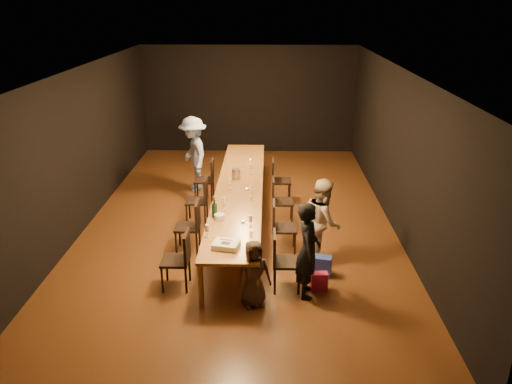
{
  "coord_description": "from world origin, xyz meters",
  "views": [
    {
      "loc": [
        0.55,
        -9.07,
        4.2
      ],
      "look_at": [
        0.35,
        -0.89,
        1.0
      ],
      "focal_mm": 35.0,
      "sensor_mm": 36.0,
      "label": 1
    }
  ],
  "objects_px": {
    "chair_left_2": "(197,200)",
    "child": "(254,274)",
    "chair_left_3": "(204,180)",
    "chair_right_0": "(287,261)",
    "ice_bucket": "(236,174)",
    "woman_birthday": "(308,250)",
    "woman_tan": "(323,221)",
    "chair_left_1": "(187,226)",
    "birthday_cake": "(226,245)",
    "champagne_bottle": "(214,207)",
    "chair_left_0": "(175,260)",
    "man_blue": "(194,154)",
    "chair_right_2": "(283,201)",
    "chair_right_3": "(281,180)",
    "plate_stack": "(219,217)",
    "chair_right_1": "(284,227)",
    "table": "(239,190)"
  },
  "relations": [
    {
      "from": "chair_left_2",
      "to": "child",
      "type": "xyz_separation_m",
      "value": [
        1.21,
        -2.86,
        0.05
      ]
    },
    {
      "from": "chair_right_3",
      "to": "woman_birthday",
      "type": "relative_size",
      "value": 0.62
    },
    {
      "from": "table",
      "to": "woman_tan",
      "type": "relative_size",
      "value": 4.07
    },
    {
      "from": "champagne_bottle",
      "to": "birthday_cake",
      "type": "bearing_deg",
      "value": -75.47
    },
    {
      "from": "chair_right_1",
      "to": "birthday_cake",
      "type": "bearing_deg",
      "value": -34.75
    },
    {
      "from": "chair_left_1",
      "to": "woman_birthday",
      "type": "bearing_deg",
      "value": -124.17
    },
    {
      "from": "table",
      "to": "chair_right_2",
      "type": "xyz_separation_m",
      "value": [
        0.85,
        0.0,
        -0.24
      ]
    },
    {
      "from": "woman_birthday",
      "to": "woman_tan",
      "type": "height_order",
      "value": "woman_birthday"
    },
    {
      "from": "chair_left_1",
      "to": "woman_birthday",
      "type": "relative_size",
      "value": 0.62
    },
    {
      "from": "chair_right_3",
      "to": "man_blue",
      "type": "distance_m",
      "value": 2.13
    },
    {
      "from": "chair_right_2",
      "to": "chair_left_1",
      "type": "bearing_deg",
      "value": -54.78
    },
    {
      "from": "birthday_cake",
      "to": "ice_bucket",
      "type": "distance_m",
      "value": 3.02
    },
    {
      "from": "chair_right_1",
      "to": "man_blue",
      "type": "relative_size",
      "value": 0.54
    },
    {
      "from": "chair_left_2",
      "to": "chair_left_3",
      "type": "bearing_deg",
      "value": 0.0
    },
    {
      "from": "woman_tan",
      "to": "woman_birthday",
      "type": "bearing_deg",
      "value": 160.48
    },
    {
      "from": "chair_right_3",
      "to": "birthday_cake",
      "type": "bearing_deg",
      "value": -13.76
    },
    {
      "from": "chair_right_1",
      "to": "chair_right_3",
      "type": "relative_size",
      "value": 1.0
    },
    {
      "from": "chair_right_3",
      "to": "chair_left_3",
      "type": "height_order",
      "value": "same"
    },
    {
      "from": "chair_left_3",
      "to": "champagne_bottle",
      "type": "bearing_deg",
      "value": -168.97
    },
    {
      "from": "child",
      "to": "chair_left_3",
      "type": "bearing_deg",
      "value": 88.87
    },
    {
      "from": "woman_tan",
      "to": "chair_left_1",
      "type": "bearing_deg",
      "value": 79.86
    },
    {
      "from": "chair_left_0",
      "to": "man_blue",
      "type": "bearing_deg",
      "value": 4.08
    },
    {
      "from": "chair_right_1",
      "to": "chair_right_3",
      "type": "bearing_deg",
      "value": 180.0
    },
    {
      "from": "chair_right_2",
      "to": "chair_left_1",
      "type": "relative_size",
      "value": 1.0
    },
    {
      "from": "chair_left_3",
      "to": "man_blue",
      "type": "height_order",
      "value": "man_blue"
    },
    {
      "from": "table",
      "to": "woman_birthday",
      "type": "relative_size",
      "value": 4.02
    },
    {
      "from": "chair_right_2",
      "to": "child",
      "type": "height_order",
      "value": "child"
    },
    {
      "from": "chair_left_1",
      "to": "man_blue",
      "type": "height_order",
      "value": "man_blue"
    },
    {
      "from": "chair_left_3",
      "to": "table",
      "type": "bearing_deg",
      "value": -144.69
    },
    {
      "from": "woman_tan",
      "to": "ice_bucket",
      "type": "distance_m",
      "value": 2.56
    },
    {
      "from": "woman_birthday",
      "to": "woman_tan",
      "type": "relative_size",
      "value": 1.01
    },
    {
      "from": "chair_right_3",
      "to": "champagne_bottle",
      "type": "xyz_separation_m",
      "value": [
        -1.18,
        -2.64,
        0.47
      ]
    },
    {
      "from": "chair_right_2",
      "to": "chair_right_3",
      "type": "relative_size",
      "value": 1.0
    },
    {
      "from": "chair_right_0",
      "to": "ice_bucket",
      "type": "bearing_deg",
      "value": -162.06
    },
    {
      "from": "woman_birthday",
      "to": "chair_left_0",
      "type": "bearing_deg",
      "value": 87.91
    },
    {
      "from": "champagne_bottle",
      "to": "table",
      "type": "bearing_deg",
      "value": 76.96
    },
    {
      "from": "chair_left_1",
      "to": "chair_left_3",
      "type": "distance_m",
      "value": 2.4
    },
    {
      "from": "chair_left_2",
      "to": "woman_birthday",
      "type": "distance_m",
      "value": 3.26
    },
    {
      "from": "chair_left_1",
      "to": "chair_left_3",
      "type": "bearing_deg",
      "value": 0.0
    },
    {
      "from": "man_blue",
      "to": "ice_bucket",
      "type": "distance_m",
      "value": 1.67
    },
    {
      "from": "chair_right_3",
      "to": "ice_bucket",
      "type": "xyz_separation_m",
      "value": [
        -0.94,
        -0.69,
        0.38
      ]
    },
    {
      "from": "chair_right_2",
      "to": "chair_left_0",
      "type": "height_order",
      "value": "same"
    },
    {
      "from": "chair_left_3",
      "to": "child",
      "type": "height_order",
      "value": "child"
    },
    {
      "from": "chair_left_1",
      "to": "birthday_cake",
      "type": "bearing_deg",
      "value": -148.84
    },
    {
      "from": "child",
      "to": "table",
      "type": "bearing_deg",
      "value": 79.45
    },
    {
      "from": "chair_left_3",
      "to": "chair_left_0",
      "type": "bearing_deg",
      "value": -180.0
    },
    {
      "from": "chair_left_0",
      "to": "birthday_cake",
      "type": "relative_size",
      "value": 2.17
    },
    {
      "from": "birthday_cake",
      "to": "plate_stack",
      "type": "height_order",
      "value": "plate_stack"
    },
    {
      "from": "table",
      "to": "chair_left_2",
      "type": "distance_m",
      "value": 0.88
    },
    {
      "from": "chair_left_3",
      "to": "child",
      "type": "relative_size",
      "value": 0.91
    }
  ]
}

